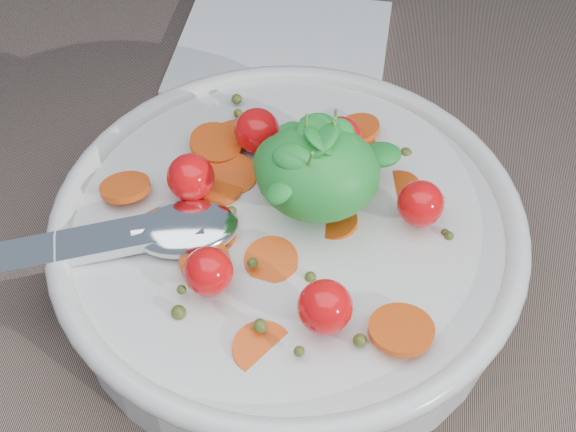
# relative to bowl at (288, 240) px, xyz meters

# --- Properties ---
(ground) EXTENTS (6.00, 6.00, 0.00)m
(ground) POSITION_rel_bowl_xyz_m (-0.01, -0.02, -0.03)
(ground) COLOR #766054
(ground) RESTS_ON ground
(bowl) EXTENTS (0.31, 0.29, 0.13)m
(bowl) POSITION_rel_bowl_xyz_m (0.00, 0.00, 0.00)
(bowl) COLOR silver
(bowl) RESTS_ON ground
(napkin) EXTENTS (0.18, 0.16, 0.01)m
(napkin) POSITION_rel_bowl_xyz_m (-0.04, 0.23, -0.03)
(napkin) COLOR white
(napkin) RESTS_ON ground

